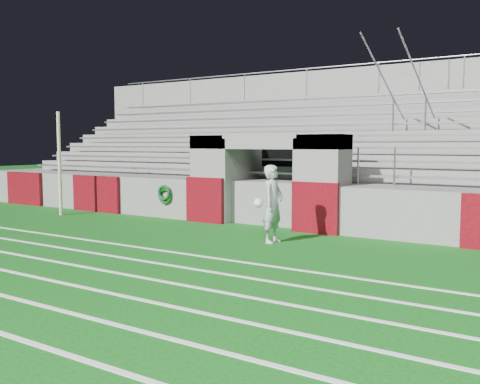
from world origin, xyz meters
The scene contains 5 objects.
ground centered at (0.00, 0.00, 0.00)m, with size 90.00×90.00×0.00m, color #0D5012.
field_post centered at (-6.79, 1.69, 1.70)m, with size 0.11×0.11×3.39m, color beige.
stadium_structure centered at (0.00, 7.97, 1.49)m, with size 26.00×8.48×5.42m.
goalkeeper_with_ball centered at (1.52, 1.19, 0.93)m, with size 0.58×0.74×1.85m.
hose_coil centered at (-3.36, 2.93, 0.76)m, with size 0.52×0.15×0.61m.
Camera 1 is at (7.73, -9.77, 2.34)m, focal length 40.00 mm.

